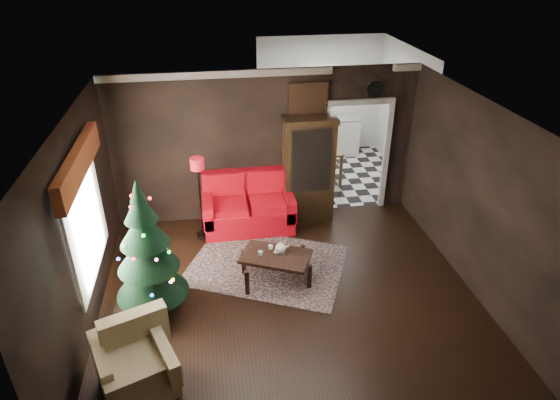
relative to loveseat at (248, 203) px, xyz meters
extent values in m
plane|color=black|center=(0.40, -2.05, -0.50)|extent=(5.50, 5.50, 0.00)
plane|color=white|center=(0.40, -2.05, 2.30)|extent=(5.50, 5.50, 0.00)
plane|color=black|center=(0.40, 0.45, 0.90)|extent=(5.50, 0.00, 5.50)
plane|color=black|center=(0.40, -4.55, 0.90)|extent=(5.50, 0.00, 5.50)
plane|color=black|center=(-2.35, -2.05, 0.90)|extent=(0.00, 5.50, 5.50)
plane|color=black|center=(3.15, -2.05, 0.90)|extent=(0.00, 5.50, 5.50)
cube|color=white|center=(-2.31, -1.85, 0.95)|extent=(0.05, 1.60, 1.40)
cube|color=brown|center=(-2.23, -1.85, 1.77)|extent=(0.12, 2.10, 0.35)
plane|color=silver|center=(2.10, 1.95, -0.50)|extent=(3.00, 3.00, 0.00)
cube|color=white|center=(2.10, 3.40, 1.20)|extent=(0.70, 0.06, 0.70)
cube|color=#4C3C44|center=(0.17, -1.24, -0.49)|extent=(2.95, 2.63, 0.01)
cylinder|color=white|center=(0.03, -1.60, 0.01)|extent=(0.09, 0.09, 0.06)
cylinder|color=white|center=(0.20, -1.46, 0.01)|extent=(0.08, 0.08, 0.06)
imported|color=gray|center=(0.27, -1.50, 0.09)|extent=(0.16, 0.08, 0.23)
cylinder|color=white|center=(2.35, 0.40, 1.88)|extent=(0.32, 0.32, 0.06)
cube|color=#A5653C|center=(1.15, 0.41, 1.75)|extent=(0.62, 0.05, 0.52)
cube|color=white|center=(2.10, 3.15, -0.05)|extent=(1.80, 0.60, 0.90)
camera|label=1|loc=(-0.63, -7.56, 4.18)|focal=30.66mm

